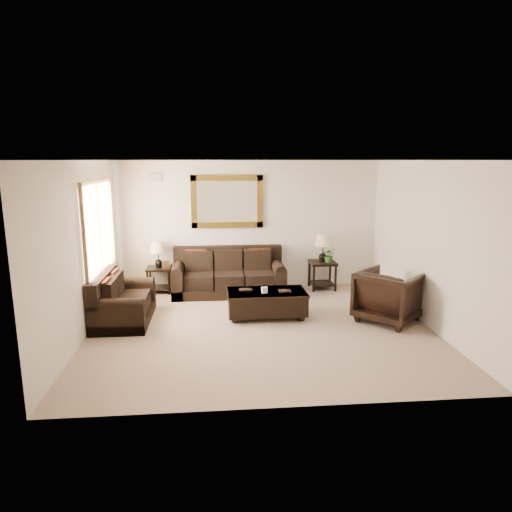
{
  "coord_description": "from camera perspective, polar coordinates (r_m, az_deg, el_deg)",
  "views": [
    {
      "loc": [
        -0.73,
        -7.07,
        2.7
      ],
      "look_at": [
        -0.02,
        0.6,
        1.08
      ],
      "focal_mm": 32.0,
      "sensor_mm": 36.0,
      "label": 1
    }
  ],
  "objects": [
    {
      "name": "loveseat",
      "position": [
        8.12,
        -16.56,
        -5.74
      ],
      "size": [
        0.88,
        1.49,
        0.84
      ],
      "rotation": [
        0.0,
        0.0,
        1.57
      ],
      "color": "black",
      "rests_on": "room"
    },
    {
      "name": "room",
      "position": [
        7.24,
        0.62,
        1.15
      ],
      "size": [
        5.51,
        5.01,
        2.71
      ],
      "color": "gray",
      "rests_on": "ground"
    },
    {
      "name": "armchair",
      "position": [
        8.07,
        16.31,
        -4.53
      ],
      "size": [
        1.29,
        1.29,
        0.97
      ],
      "primitive_type": "imported",
      "rotation": [
        0.0,
        0.0,
        2.33
      ],
      "color": "black",
      "rests_on": "floor"
    },
    {
      "name": "end_table_left",
      "position": [
        9.57,
        -12.09,
        -0.39
      ],
      "size": [
        0.49,
        0.49,
        1.08
      ],
      "color": "black",
      "rests_on": "room"
    },
    {
      "name": "air_vent",
      "position": [
        9.63,
        -12.41,
        9.55
      ],
      "size": [
        0.25,
        0.02,
        0.18
      ],
      "primitive_type": "cube",
      "color": "#999999",
      "rests_on": "room"
    },
    {
      "name": "sofa",
      "position": [
        9.43,
        -3.44,
        -2.63
      ],
      "size": [
        2.27,
        0.98,
        0.93
      ],
      "color": "black",
      "rests_on": "room"
    },
    {
      "name": "potted_plant",
      "position": [
        9.67,
        9.15,
        -0.08
      ],
      "size": [
        0.38,
        0.4,
        0.25
      ],
      "primitive_type": "imported",
      "rotation": [
        0.0,
        0.0,
        -0.34
      ],
      "color": "#26511B",
      "rests_on": "end_table_right"
    },
    {
      "name": "mirror",
      "position": [
        9.58,
        -3.64,
        6.79
      ],
      "size": [
        1.5,
        0.06,
        1.1
      ],
      "color": "#49320E",
      "rests_on": "room"
    },
    {
      "name": "coffee_table",
      "position": [
        8.0,
        1.34,
        -5.63
      ],
      "size": [
        1.38,
        0.75,
        0.58
      ],
      "rotation": [
        0.0,
        0.0,
        0.01
      ],
      "color": "black",
      "rests_on": "room"
    },
    {
      "name": "window",
      "position": [
        8.29,
        -18.98,
        3.28
      ],
      "size": [
        0.07,
        1.96,
        1.66
      ],
      "color": "white",
      "rests_on": "room"
    },
    {
      "name": "end_table_right",
      "position": [
        9.73,
        8.35,
        0.39
      ],
      "size": [
        0.54,
        0.54,
        1.19
      ],
      "color": "black",
      "rests_on": "room"
    }
  ]
}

